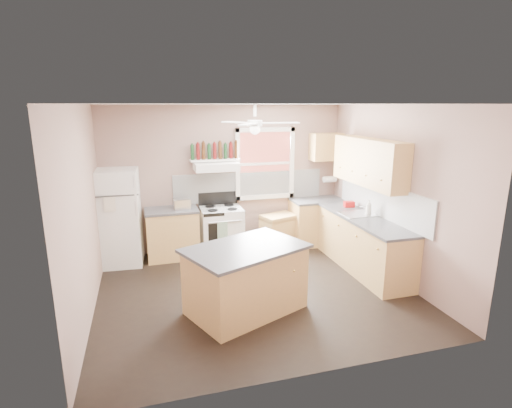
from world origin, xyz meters
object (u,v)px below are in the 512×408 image
object	(u,v)px
stove	(222,231)
refrigerator	(119,217)
cart	(279,231)
island	(246,280)
toaster	(182,204)

from	to	relation	value
stove	refrigerator	bearing A→B (deg)	-178.45
cart	stove	bearing A→B (deg)	161.18
island	refrigerator	bearing A→B (deg)	104.01
refrigerator	toaster	size ratio (longest dim) A/B	5.90
island	cart	bearing A→B (deg)	37.61
cart	island	xyz separation A→B (m)	(-1.23, -2.20, 0.10)
refrigerator	island	world-z (taller)	refrigerator
stove	cart	xyz separation A→B (m)	(1.12, -0.01, -0.10)
toaster	refrigerator	bearing A→B (deg)	173.16
toaster	island	size ratio (longest dim) A/B	0.20
refrigerator	toaster	bearing A→B (deg)	2.20
stove	cart	distance (m)	1.12
toaster	stove	size ratio (longest dim) A/B	0.33
cart	toaster	bearing A→B (deg)	162.92
cart	refrigerator	bearing A→B (deg)	161.88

